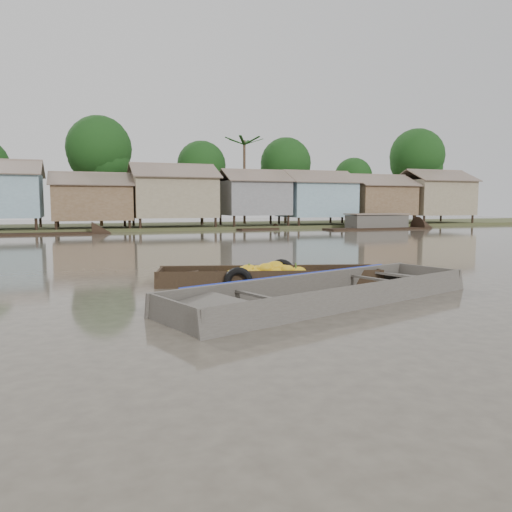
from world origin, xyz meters
name	(u,v)px	position (x,y,z in m)	size (l,w,h in m)	color
ground	(289,288)	(0.00, 0.00, 0.00)	(120.00, 120.00, 0.00)	#4B443A
riverbank	(174,193)	(3.03, 31.86, 3.07)	(120.00, 12.47, 10.22)	#384723
banana_boat	(265,277)	(-0.29, 0.88, 0.17)	(6.04, 2.96, 0.84)	black
viewer_boat	(327,298)	(0.11, -1.86, 0.06)	(7.93, 4.32, 0.62)	#48423D
distant_boats	(286,228)	(10.68, 25.09, 0.23)	(44.64, 4.78, 1.38)	black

